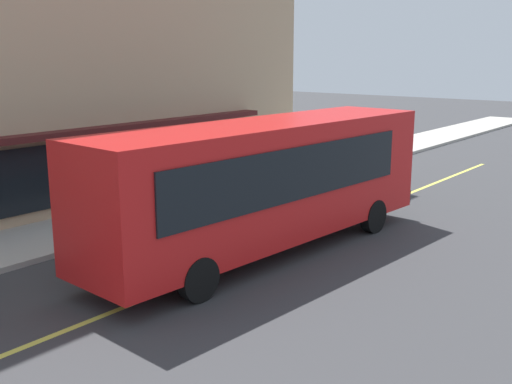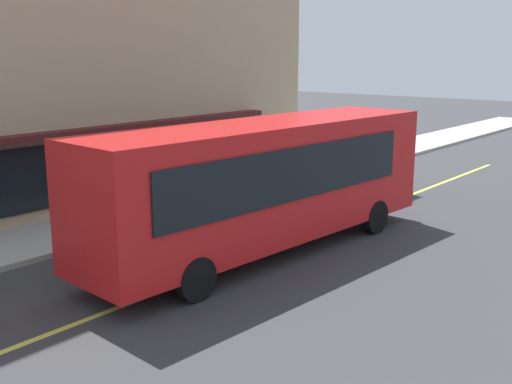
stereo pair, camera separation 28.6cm
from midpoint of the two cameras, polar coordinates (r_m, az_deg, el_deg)
name	(u,v)px [view 2 (the right image)]	position (r m, az deg, el deg)	size (l,w,h in m)	color
ground	(244,259)	(15.99, -0.57, -6.27)	(120.00, 120.00, 0.00)	#38383A
sidewalk	(114,221)	(19.78, -12.66, -2.62)	(80.00, 3.07, 0.15)	#B2ADA3
lane_centre_stripe	(244,259)	(15.99, -0.57, -6.25)	(36.00, 0.16, 0.01)	#D8D14C
bus	(268,180)	(16.08, 1.62, 1.17)	(11.26, 3.16, 3.50)	red
pedestrian_near_storefront	(212,175)	(20.86, -3.69, 1.61)	(0.34, 0.34, 1.72)	black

